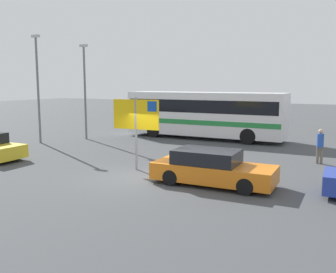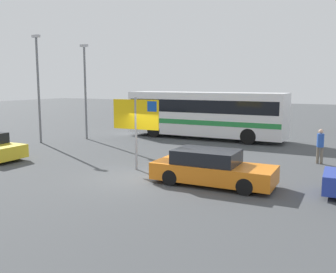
# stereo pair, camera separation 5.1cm
# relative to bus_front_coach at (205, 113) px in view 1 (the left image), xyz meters

# --- Properties ---
(ground) EXTENTS (120.00, 120.00, 0.00)m
(ground) POSITION_rel_bus_front_coach_xyz_m (1.84, -11.50, -1.78)
(ground) COLOR #424447
(bus_front_coach) EXTENTS (10.91, 2.56, 3.17)m
(bus_front_coach) POSITION_rel_bus_front_coach_xyz_m (0.00, 0.00, 0.00)
(bus_front_coach) COLOR white
(bus_front_coach) RESTS_ON ground
(ferry_sign) EXTENTS (2.20, 0.23, 3.20)m
(ferry_sign) POSITION_rel_bus_front_coach_xyz_m (0.94, -10.20, 0.54)
(ferry_sign) COLOR gray
(ferry_sign) RESTS_ON ground
(car_orange) EXTENTS (4.61, 1.85, 1.32)m
(car_orange) POSITION_rel_bus_front_coach_xyz_m (4.76, -11.03, -1.15)
(car_orange) COLOR orange
(car_orange) RESTS_ON ground
(pedestrian_by_bus) EXTENTS (0.32, 0.32, 1.65)m
(pedestrian_by_bus) POSITION_rel_bus_front_coach_xyz_m (7.96, -5.14, -0.81)
(pedestrian_by_bus) COLOR #706656
(pedestrian_by_bus) RESTS_ON ground
(lamp_post_left_side) EXTENTS (0.56, 0.20, 6.76)m
(lamp_post_left_side) POSITION_rel_bus_front_coach_xyz_m (-8.62, -6.65, 1.92)
(lamp_post_left_side) COLOR slate
(lamp_post_left_side) RESTS_ON ground
(lamp_post_right_side) EXTENTS (0.56, 0.20, 6.34)m
(lamp_post_right_side) POSITION_rel_bus_front_coach_xyz_m (-7.09, -3.98, 1.71)
(lamp_post_right_side) COLOR slate
(lamp_post_right_side) RESTS_ON ground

